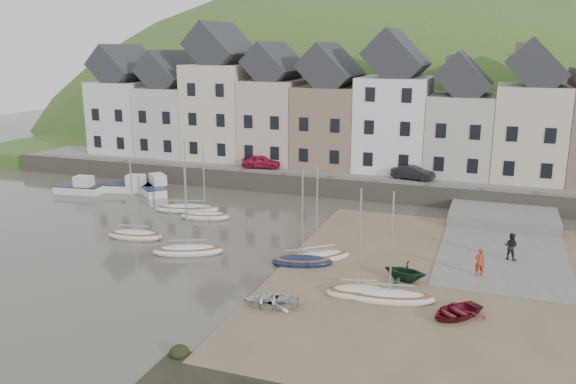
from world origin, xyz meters
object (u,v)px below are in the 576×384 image
at_px(rowboat_green, 405,271).
at_px(car_right, 413,173).
at_px(rowboat_red, 456,311).
at_px(person_red, 480,262).
at_px(rowboat_white, 270,300).
at_px(person_dark, 511,246).
at_px(sailboat_0, 187,208).
at_px(car_left, 261,162).

bearing_deg(rowboat_green, car_right, -164.13).
bearing_deg(rowboat_green, rowboat_red, 48.45).
height_order(rowboat_red, person_red, person_red).
distance_m(rowboat_white, car_right, 26.25).
distance_m(rowboat_white, person_red, 12.92).
xyz_separation_m(person_dark, car_right, (-8.26, 14.50, 1.24)).
xyz_separation_m(rowboat_green, person_dark, (5.78, 5.70, 0.29)).
bearing_deg(person_dark, sailboat_0, 11.64).
bearing_deg(person_dark, car_left, -13.40).
bearing_deg(car_left, rowboat_white, -166.15).
bearing_deg(sailboat_0, person_red, -15.72).
xyz_separation_m(rowboat_red, car_right, (-5.60, 23.97, 1.86)).
height_order(rowboat_red, car_right, car_right).
bearing_deg(car_left, person_red, -139.58).
distance_m(rowboat_green, rowboat_red, 4.92).
height_order(rowboat_green, rowboat_red, rowboat_green).
height_order(sailboat_0, person_red, sailboat_0).
bearing_deg(sailboat_0, car_right, 34.01).
height_order(rowboat_white, car_right, car_right).
height_order(sailboat_0, rowboat_green, sailboat_0).
xyz_separation_m(rowboat_white, rowboat_green, (6.14, 5.73, 0.34)).
bearing_deg(rowboat_green, rowboat_white, -38.12).
bearing_deg(rowboat_red, car_left, 170.12).
distance_m(person_red, car_right, 19.15).
relative_size(sailboat_0, rowboat_green, 2.58).
xyz_separation_m(rowboat_green, rowboat_red, (3.13, -3.78, -0.33)).
xyz_separation_m(sailboat_0, car_right, (16.87, 11.39, 1.98)).
bearing_deg(person_red, person_dark, -135.78).
distance_m(rowboat_white, rowboat_green, 8.41).
bearing_deg(rowboat_green, car_left, -130.49).
relative_size(rowboat_green, car_right, 0.63).
distance_m(car_left, car_right, 14.85).
xyz_separation_m(rowboat_white, rowboat_red, (9.27, 1.95, 0.01)).
relative_size(person_red, car_right, 0.44).
bearing_deg(car_right, rowboat_white, -177.54).
height_order(person_red, person_dark, person_dark).
relative_size(rowboat_white, car_left, 0.77).
distance_m(rowboat_green, car_right, 20.40).
xyz_separation_m(rowboat_green, car_left, (-17.33, 20.19, 1.55)).
height_order(car_left, car_right, car_left).
bearing_deg(rowboat_red, sailboat_0, -169.60).
relative_size(car_left, car_right, 0.99).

